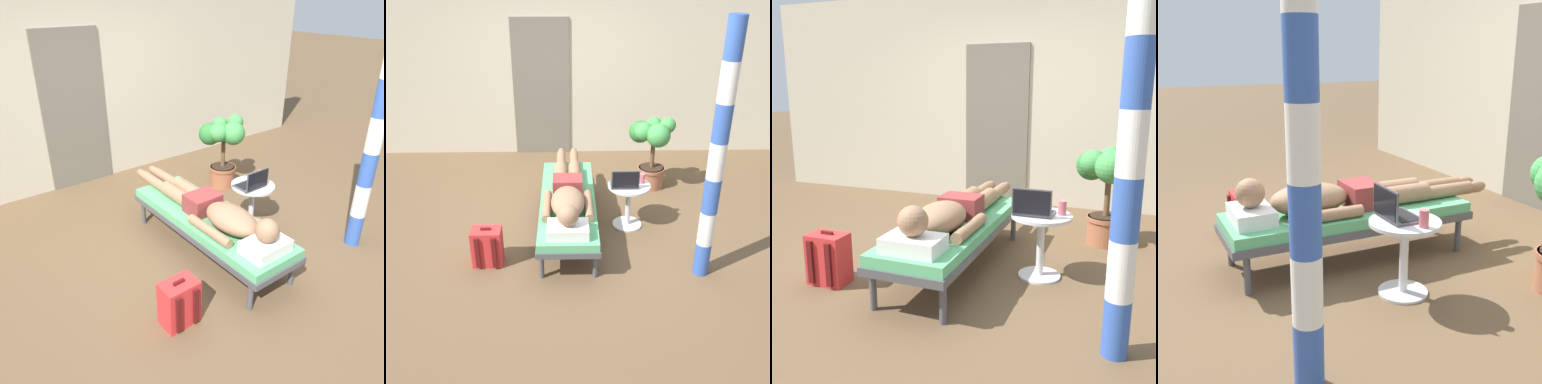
# 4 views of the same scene
# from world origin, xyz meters

# --- Properties ---
(ground_plane) EXTENTS (40.00, 40.00, 0.00)m
(ground_plane) POSITION_xyz_m (0.00, 0.00, 0.00)
(ground_plane) COLOR brown
(house_wall_back) EXTENTS (7.60, 0.20, 2.70)m
(house_wall_back) POSITION_xyz_m (0.08, 2.31, 1.35)
(house_wall_back) COLOR beige
(house_wall_back) RESTS_ON ground
(house_door_panel) EXTENTS (0.84, 0.03, 2.04)m
(house_door_panel) POSITION_xyz_m (-0.30, 2.20, 1.02)
(house_door_panel) COLOR #6D6759
(house_door_panel) RESTS_ON ground
(lounge_chair) EXTENTS (0.62, 1.94, 0.42)m
(lounge_chair) POSITION_xyz_m (0.08, -0.13, 0.35)
(lounge_chair) COLOR #4C4C51
(lounge_chair) RESTS_ON ground
(person_reclining) EXTENTS (0.53, 2.17, 0.32)m
(person_reclining) POSITION_xyz_m (0.08, -0.21, 0.52)
(person_reclining) COLOR white
(person_reclining) RESTS_ON lounge_chair
(side_table) EXTENTS (0.48, 0.48, 0.52)m
(side_table) POSITION_xyz_m (0.77, -0.04, 0.36)
(side_table) COLOR silver
(side_table) RESTS_ON ground
(laptop) EXTENTS (0.31, 0.24, 0.23)m
(laptop) POSITION_xyz_m (0.71, -0.09, 0.58)
(laptop) COLOR #4C4C51
(laptop) RESTS_ON side_table
(drink_glass) EXTENTS (0.06, 0.06, 0.11)m
(drink_glass) POSITION_xyz_m (0.92, 0.01, 0.58)
(drink_glass) COLOR #D86672
(drink_glass) RESTS_ON side_table
(backpack) EXTENTS (0.30, 0.26, 0.42)m
(backpack) POSITION_xyz_m (-0.74, -0.75, 0.20)
(backpack) COLOR red
(backpack) RESTS_ON ground
(potted_plant) EXTENTS (0.58, 0.53, 0.99)m
(potted_plant) POSITION_xyz_m (1.17, 0.93, 0.60)
(potted_plant) COLOR #9E5B3D
(potted_plant) RESTS_ON ground
(porch_post) EXTENTS (0.15, 0.15, 2.43)m
(porch_post) POSITION_xyz_m (1.40, -0.96, 1.22)
(porch_post) COLOR #3359B2
(porch_post) RESTS_ON ground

